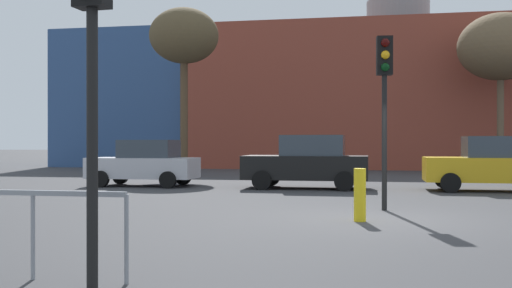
{
  "coord_description": "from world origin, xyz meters",
  "views": [
    {
      "loc": [
        -0.19,
        -12.82,
        1.59
      ],
      "look_at": [
        -3.98,
        6.82,
        1.52
      ],
      "focal_mm": 42.51,
      "sensor_mm": 36.0,
      "label": 1
    }
  ],
  "objects_px": {
    "parked_car_0": "(145,163)",
    "bare_tree_1": "(501,47)",
    "parked_car_1": "(307,162)",
    "traffic_light_near_left": "(91,20)",
    "bare_tree_0": "(184,38)",
    "bollard_yellow_0": "(360,195)",
    "traffic_light_island": "(385,82)",
    "parked_car_2": "(492,164)"
  },
  "relations": [
    {
      "from": "parked_car_2",
      "to": "bare_tree_1",
      "type": "distance_m",
      "value": 12.76
    },
    {
      "from": "bare_tree_0",
      "to": "traffic_light_near_left",
      "type": "bearing_deg",
      "value": -74.82
    },
    {
      "from": "bare_tree_0",
      "to": "bare_tree_1",
      "type": "bearing_deg",
      "value": 16.54
    },
    {
      "from": "traffic_light_island",
      "to": "bollard_yellow_0",
      "type": "bearing_deg",
      "value": -21.33
    },
    {
      "from": "parked_car_2",
      "to": "bare_tree_1",
      "type": "bearing_deg",
      "value": -102.38
    },
    {
      "from": "parked_car_2",
      "to": "traffic_light_near_left",
      "type": "bearing_deg",
      "value": 65.39
    },
    {
      "from": "parked_car_1",
      "to": "parked_car_2",
      "type": "height_order",
      "value": "parked_car_1"
    },
    {
      "from": "bare_tree_0",
      "to": "bare_tree_1",
      "type": "height_order",
      "value": "bare_tree_1"
    },
    {
      "from": "traffic_light_near_left",
      "to": "traffic_light_island",
      "type": "relative_size",
      "value": 0.97
    },
    {
      "from": "traffic_light_near_left",
      "to": "bare_tree_0",
      "type": "relative_size",
      "value": 0.49
    },
    {
      "from": "bare_tree_0",
      "to": "bare_tree_1",
      "type": "distance_m",
      "value": 15.65
    },
    {
      "from": "parked_car_1",
      "to": "traffic_light_near_left",
      "type": "distance_m",
      "value": 14.77
    },
    {
      "from": "parked_car_2",
      "to": "traffic_light_island",
      "type": "xyz_separation_m",
      "value": [
        -3.5,
        -6.25,
        2.09
      ]
    },
    {
      "from": "parked_car_0",
      "to": "bare_tree_1",
      "type": "xyz_separation_m",
      "value": [
        14.29,
        11.29,
        5.47
      ]
    },
    {
      "from": "parked_car_2",
      "to": "bare_tree_0",
      "type": "relative_size",
      "value": 0.52
    },
    {
      "from": "traffic_light_near_left",
      "to": "parked_car_1",
      "type": "bearing_deg",
      "value": -178.87
    },
    {
      "from": "traffic_light_island",
      "to": "bare_tree_1",
      "type": "height_order",
      "value": "bare_tree_1"
    },
    {
      "from": "parked_car_2",
      "to": "bare_tree_0",
      "type": "xyz_separation_m",
      "value": [
        -12.52,
        6.84,
        5.63
      ]
    },
    {
      "from": "traffic_light_near_left",
      "to": "traffic_light_island",
      "type": "distance_m",
      "value": 8.97
    },
    {
      "from": "bare_tree_0",
      "to": "parked_car_2",
      "type": "bearing_deg",
      "value": -28.64
    },
    {
      "from": "bollard_yellow_0",
      "to": "bare_tree_0",
      "type": "bearing_deg",
      "value": 119.25
    },
    {
      "from": "bollard_yellow_0",
      "to": "parked_car_0",
      "type": "bearing_deg",
      "value": 133.08
    },
    {
      "from": "traffic_light_near_left",
      "to": "parked_car_0",
      "type": "bearing_deg",
      "value": -156.66
    },
    {
      "from": "traffic_light_near_left",
      "to": "bare_tree_1",
      "type": "relative_size",
      "value": 0.49
    },
    {
      "from": "traffic_light_island",
      "to": "parked_car_0",
      "type": "bearing_deg",
      "value": -134.23
    },
    {
      "from": "parked_car_0",
      "to": "parked_car_2",
      "type": "height_order",
      "value": "parked_car_2"
    },
    {
      "from": "traffic_light_near_left",
      "to": "bare_tree_0",
      "type": "distance_m",
      "value": 22.53
    },
    {
      "from": "parked_car_0",
      "to": "bare_tree_0",
      "type": "height_order",
      "value": "bare_tree_0"
    },
    {
      "from": "bollard_yellow_0",
      "to": "traffic_light_island",
      "type": "bearing_deg",
      "value": 75.98
    },
    {
      "from": "parked_car_0",
      "to": "parked_car_1",
      "type": "relative_size",
      "value": 0.91
    },
    {
      "from": "traffic_light_near_left",
      "to": "bollard_yellow_0",
      "type": "distance_m",
      "value": 7.23
    },
    {
      "from": "parked_car_1",
      "to": "traffic_light_island",
      "type": "height_order",
      "value": "traffic_light_island"
    },
    {
      "from": "parked_car_1",
      "to": "traffic_light_near_left",
      "type": "xyz_separation_m",
      "value": [
        -0.75,
        -14.62,
        1.97
      ]
    },
    {
      "from": "traffic_light_island",
      "to": "bollard_yellow_0",
      "type": "distance_m",
      "value": 3.25
    },
    {
      "from": "parked_car_2",
      "to": "traffic_light_near_left",
      "type": "height_order",
      "value": "traffic_light_near_left"
    },
    {
      "from": "parked_car_1",
      "to": "bare_tree_0",
      "type": "relative_size",
      "value": 0.53
    },
    {
      "from": "bare_tree_0",
      "to": "parked_car_0",
      "type": "bearing_deg",
      "value": -84.12
    },
    {
      "from": "traffic_light_island",
      "to": "bollard_yellow_0",
      "type": "xyz_separation_m",
      "value": [
        -0.52,
        -2.09,
        -2.44
      ]
    },
    {
      "from": "bare_tree_1",
      "to": "parked_car_2",
      "type": "bearing_deg",
      "value": -102.38
    },
    {
      "from": "traffic_light_island",
      "to": "parked_car_1",
      "type": "bearing_deg",
      "value": -165.88
    },
    {
      "from": "bare_tree_1",
      "to": "bollard_yellow_0",
      "type": "distance_m",
      "value": 21.46
    },
    {
      "from": "traffic_light_island",
      "to": "bollard_yellow_0",
      "type": "height_order",
      "value": "traffic_light_island"
    }
  ]
}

